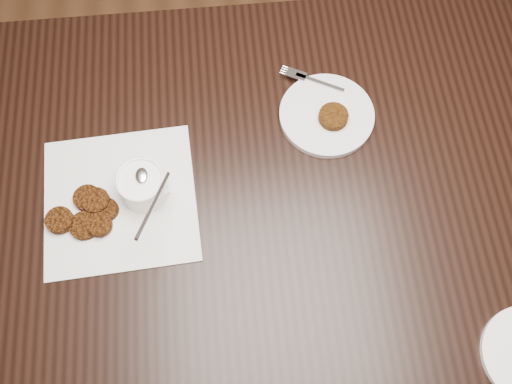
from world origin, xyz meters
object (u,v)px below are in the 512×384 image
at_px(sauce_ramekin, 139,179).
at_px(napkin, 120,200).
at_px(table, 287,239).
at_px(plate_with_patty, 327,113).

bearing_deg(sauce_ramekin, napkin, -168.06).
bearing_deg(sauce_ramekin, table, 0.09).
bearing_deg(table, napkin, -178.18).
height_order(table, napkin, napkin).
bearing_deg(table, plate_with_patty, 59.67).
bearing_deg(napkin, plate_with_patty, 19.17).
relative_size(napkin, plate_with_patty, 1.49).
bearing_deg(plate_with_patty, sauce_ramekin, -159.91).
distance_m(table, sauce_ramekin, 0.54).
distance_m(table, napkin, 0.52).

